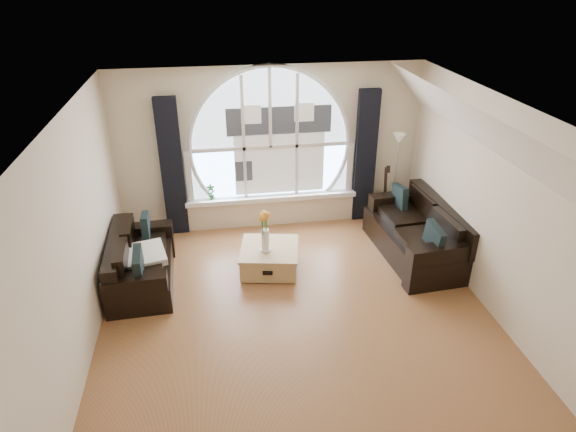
% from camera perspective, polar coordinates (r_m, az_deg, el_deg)
% --- Properties ---
extents(ground, '(5.00, 5.50, 0.01)m').
position_cam_1_polar(ground, '(6.51, 1.28, -11.89)').
color(ground, brown).
rests_on(ground, ground).
extents(ceiling, '(5.00, 5.50, 0.01)m').
position_cam_1_polar(ceiling, '(5.23, 1.60, 11.63)').
color(ceiling, silver).
rests_on(ceiling, ground).
extents(wall_back, '(5.00, 0.01, 2.70)m').
position_cam_1_polar(wall_back, '(8.23, -2.06, 7.74)').
color(wall_back, beige).
rests_on(wall_back, ground).
extents(wall_front, '(5.00, 0.01, 2.70)m').
position_cam_1_polar(wall_front, '(3.66, 9.84, -22.40)').
color(wall_front, beige).
rests_on(wall_front, ground).
extents(wall_left, '(0.01, 5.50, 2.70)m').
position_cam_1_polar(wall_left, '(5.88, -23.33, -3.18)').
color(wall_left, beige).
rests_on(wall_left, ground).
extents(wall_right, '(0.01, 5.50, 2.70)m').
position_cam_1_polar(wall_right, '(6.63, 23.18, 0.34)').
color(wall_right, beige).
rests_on(wall_right, ground).
extents(attic_slope, '(0.92, 5.50, 0.72)m').
position_cam_1_polar(attic_slope, '(6.12, 22.48, 8.50)').
color(attic_slope, silver).
rests_on(attic_slope, ground).
extents(arched_window, '(2.60, 0.06, 2.15)m').
position_cam_1_polar(arched_window, '(8.12, -2.07, 9.49)').
color(arched_window, silver).
rests_on(arched_window, wall_back).
extents(window_sill, '(2.90, 0.22, 0.08)m').
position_cam_1_polar(window_sill, '(8.46, -1.88, 2.15)').
color(window_sill, white).
rests_on(window_sill, wall_back).
extents(window_frame, '(2.76, 0.08, 2.15)m').
position_cam_1_polar(window_frame, '(8.09, -2.04, 9.43)').
color(window_frame, white).
rests_on(window_frame, wall_back).
extents(neighbor_house, '(1.70, 0.02, 1.50)m').
position_cam_1_polar(neighbor_house, '(8.16, -0.98, 8.68)').
color(neighbor_house, silver).
rests_on(neighbor_house, wall_back).
extents(curtain_left, '(0.35, 0.12, 2.30)m').
position_cam_1_polar(curtain_left, '(8.17, -13.18, 5.34)').
color(curtain_left, black).
rests_on(curtain_left, ground).
extents(curtain_right, '(0.35, 0.12, 2.30)m').
position_cam_1_polar(curtain_right, '(8.53, 8.87, 6.69)').
color(curtain_right, black).
rests_on(curtain_right, ground).
extents(sofa_left, '(0.88, 1.66, 0.72)m').
position_cam_1_polar(sofa_left, '(7.27, -16.55, -4.67)').
color(sofa_left, black).
rests_on(sofa_left, ground).
extents(sofa_right, '(1.11, 2.00, 0.86)m').
position_cam_1_polar(sofa_right, '(7.85, 14.55, -1.84)').
color(sofa_right, black).
rests_on(sofa_right, ground).
extents(coffee_chest, '(0.98, 0.98, 0.41)m').
position_cam_1_polar(coffee_chest, '(7.36, -2.14, -4.76)').
color(coffee_chest, tan).
rests_on(coffee_chest, ground).
extents(throw_blanket, '(0.66, 0.66, 0.10)m').
position_cam_1_polar(throw_blanket, '(7.14, -16.19, -4.31)').
color(throw_blanket, silver).
rests_on(throw_blanket, sofa_left).
extents(vase_flowers, '(0.24, 0.24, 0.70)m').
position_cam_1_polar(vase_flowers, '(7.02, -2.66, -1.27)').
color(vase_flowers, white).
rests_on(vase_flowers, coffee_chest).
extents(floor_lamp, '(0.24, 0.24, 1.60)m').
position_cam_1_polar(floor_lamp, '(8.63, 12.16, 4.16)').
color(floor_lamp, '#B2B2B2').
rests_on(floor_lamp, ground).
extents(guitar, '(0.39, 0.28, 1.06)m').
position_cam_1_polar(guitar, '(8.77, 10.92, 2.72)').
color(guitar, '#935726').
rests_on(guitar, ground).
extents(potted_plant, '(0.16, 0.12, 0.27)m').
position_cam_1_polar(potted_plant, '(8.34, -8.84, 2.74)').
color(potted_plant, '#1E6023').
rests_on(potted_plant, window_sill).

